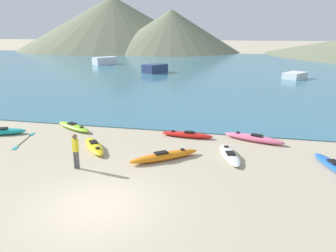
% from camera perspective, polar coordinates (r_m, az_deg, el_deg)
% --- Properties ---
extents(ground_plane, '(400.00, 400.00, 0.00)m').
position_cam_1_polar(ground_plane, '(11.78, -12.15, -13.40)').
color(ground_plane, tan).
extents(bay_water, '(160.00, 70.00, 0.06)m').
position_cam_1_polar(bay_water, '(53.66, 7.74, 10.00)').
color(bay_water, teal).
rests_on(bay_water, ground_plane).
extents(far_hill_left, '(58.95, 58.95, 16.09)m').
position_cam_1_polar(far_hill_left, '(109.77, -9.48, 17.26)').
color(far_hill_left, '#6B7056').
rests_on(far_hill_left, ground_plane).
extents(far_hill_midleft, '(38.08, 38.08, 11.39)m').
position_cam_1_polar(far_hill_midleft, '(95.04, 0.59, 16.23)').
color(far_hill_midleft, '#6B7056').
rests_on(far_hill_midleft, ground_plane).
extents(kayak_on_sand_0, '(1.65, 3.17, 0.32)m').
position_cam_1_polar(kayak_on_sand_0, '(15.92, 27.17, -6.31)').
color(kayak_on_sand_0, blue).
rests_on(kayak_on_sand_0, ground_plane).
extents(kayak_on_sand_1, '(2.25, 2.67, 0.36)m').
position_cam_1_polar(kayak_on_sand_1, '(16.97, -12.72, -3.42)').
color(kayak_on_sand_1, yellow).
rests_on(kayak_on_sand_1, ground_plane).
extents(kayak_on_sand_2, '(2.99, 0.82, 0.34)m').
position_cam_1_polar(kayak_on_sand_2, '(18.42, 3.30, -1.50)').
color(kayak_on_sand_2, red).
rests_on(kayak_on_sand_2, ground_plane).
extents(kayak_on_sand_3, '(1.45, 2.97, 0.29)m').
position_cam_1_polar(kayak_on_sand_3, '(15.79, 10.69, -4.94)').
color(kayak_on_sand_3, white).
rests_on(kayak_on_sand_3, ground_plane).
extents(kayak_on_sand_4, '(2.94, 1.63, 0.39)m').
position_cam_1_polar(kayak_on_sand_4, '(21.20, -27.17, -0.86)').
color(kayak_on_sand_4, teal).
rests_on(kayak_on_sand_4, ground_plane).
extents(kayak_on_sand_5, '(3.07, 2.62, 0.40)m').
position_cam_1_polar(kayak_on_sand_5, '(15.22, -0.63, -5.25)').
color(kayak_on_sand_5, orange).
rests_on(kayak_on_sand_5, ground_plane).
extents(kayak_on_sand_6, '(3.05, 2.11, 0.36)m').
position_cam_1_polar(kayak_on_sand_6, '(20.68, -16.13, -0.11)').
color(kayak_on_sand_6, '#8CCC2D').
rests_on(kayak_on_sand_6, ground_plane).
extents(kayak_on_sand_7, '(3.34, 1.72, 0.40)m').
position_cam_1_polar(kayak_on_sand_7, '(18.31, 14.70, -2.04)').
color(kayak_on_sand_7, '#E5668C').
rests_on(kayak_on_sand_7, ground_plane).
extents(person_near_foreground, '(0.32, 0.25, 1.56)m').
position_cam_1_polar(person_near_foreground, '(14.58, -15.80, -3.88)').
color(person_near_foreground, '#4C4C4C').
rests_on(person_near_foreground, ground_plane).
extents(moored_boat_0, '(3.26, 3.56, 0.78)m').
position_cam_1_polar(moored_boat_0, '(43.72, 21.22, 8.20)').
color(moored_boat_0, white).
rests_on(moored_boat_0, bay_water).
extents(moored_boat_1, '(3.92, 4.35, 1.26)m').
position_cam_1_polar(moored_boat_1, '(59.69, -10.94, 11.11)').
color(moored_boat_1, white).
rests_on(moored_boat_1, bay_water).
extents(moored_boat_3, '(3.44, 3.89, 1.17)m').
position_cam_1_polar(moored_boat_3, '(46.95, -2.31, 10.00)').
color(moored_boat_3, navy).
rests_on(moored_boat_3, bay_water).
extents(loose_paddle, '(0.86, 2.74, 0.03)m').
position_cam_1_polar(loose_paddle, '(19.43, -23.77, -2.36)').
color(loose_paddle, black).
rests_on(loose_paddle, ground_plane).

